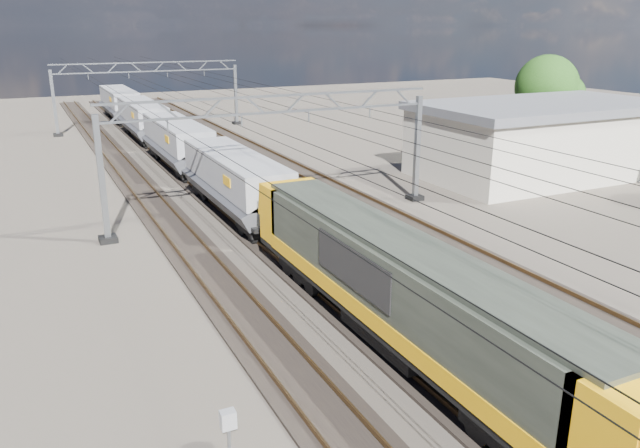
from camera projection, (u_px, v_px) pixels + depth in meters
name	position (u px, v px, depth m)	size (l,w,h in m)	color
ground	(307.00, 239.00, 32.86)	(160.00, 160.00, 0.00)	#29231F
track_outer_west	(195.00, 255.00, 30.36)	(2.60, 140.00, 0.30)	black
track_loco	(271.00, 243.00, 32.02)	(2.60, 140.00, 0.30)	black
track_inner_east	(340.00, 232.00, 33.67)	(2.60, 140.00, 0.30)	black
track_outer_east	(403.00, 223.00, 35.32)	(2.60, 140.00, 0.30)	black
catenary_gantry_mid	(277.00, 152.00, 35.11)	(19.90, 0.90, 7.11)	gray
catenary_gantry_far	(150.00, 93.00, 66.02)	(19.90, 0.90, 7.11)	gray
overhead_wires	(252.00, 111.00, 37.99)	(12.03, 140.00, 0.53)	black
locomotive	(401.00, 287.00, 20.97)	(2.76, 21.10, 3.62)	black
hopper_wagon_lead	(235.00, 179.00, 36.19)	(3.38, 13.00, 3.25)	black
hopper_wagon_mid	(177.00, 140.00, 48.38)	(3.38, 13.00, 3.25)	black
hopper_wagon_third	(143.00, 117.00, 60.57)	(3.38, 13.00, 3.25)	black
hopper_wagon_fourth	(120.00, 102.00, 72.76)	(3.38, 13.00, 3.25)	black
trackside_cabinet	(228.00, 421.00, 16.21)	(0.41, 0.31, 1.20)	gray
industrial_shed	(542.00, 138.00, 46.28)	(18.60, 10.60, 5.40)	beige
tree_far	(551.00, 89.00, 55.62)	(5.96, 5.56, 8.32)	#352518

